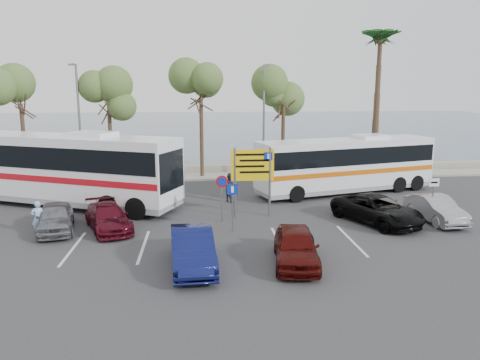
{
  "coord_description": "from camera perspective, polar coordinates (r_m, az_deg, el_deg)",
  "views": [
    {
      "loc": [
        -1.68,
        -20.08,
        6.62
      ],
      "look_at": [
        0.34,
        3.0,
        1.98
      ],
      "focal_mm": 35.0,
      "sensor_mm": 36.0,
      "label": 1
    }
  ],
  "objects": [
    {
      "name": "sign_taxi",
      "position": [
        24.98,
        22.49,
        -1.57
      ],
      "size": [
        0.5,
        0.07,
        2.2
      ],
      "color": "slate",
      "rests_on": "ground"
    },
    {
      "name": "ground",
      "position": [
        21.2,
        -0.22,
        -6.87
      ],
      "size": [
        120.0,
        120.0,
        0.0
      ],
      "primitive_type": "plane",
      "color": "#313133",
      "rests_on": "ground"
    },
    {
      "name": "tree_mid",
      "position": [
        34.08,
        -4.8,
        11.34
      ],
      "size": [
        3.2,
        3.2,
        8.0
      ],
      "color": "#382619",
      "rests_on": "kerb_strip"
    },
    {
      "name": "coach_bus_left",
      "position": [
        28.08,
        -20.7,
        1.03
      ],
      "size": [
        13.56,
        8.14,
        4.23
      ],
      "color": "white",
      "rests_on": "ground"
    },
    {
      "name": "sea",
      "position": [
        80.37,
        -3.82,
        6.57
      ],
      "size": [
        140.0,
        140.0,
        0.0
      ],
      "primitive_type": "plane",
      "color": "#455C6F",
      "rests_on": "ground"
    },
    {
      "name": "seawall",
      "position": [
        36.66,
        -2.31,
        1.38
      ],
      "size": [
        48.0,
        0.8,
        0.6
      ],
      "primitive_type": "cube",
      "color": "gray",
      "rests_on": "ground"
    },
    {
      "name": "pedestrian_near",
      "position": [
        23.06,
        -23.4,
        -4.28
      ],
      "size": [
        0.68,
        0.57,
        1.58
      ],
      "primitive_type": "imported",
      "rotation": [
        0.0,
        0.0,
        3.53
      ],
      "color": "#9CB7E2",
      "rests_on": "ground"
    },
    {
      "name": "street_lamp_right",
      "position": [
        33.98,
        2.94,
        7.9
      ],
      "size": [
        0.45,
        1.15,
        8.01
      ],
      "color": "slate",
      "rests_on": "kerb_strip"
    },
    {
      "name": "car_silver_a",
      "position": [
        23.37,
        -21.59,
        -4.26
      ],
      "size": [
        2.43,
        4.16,
        1.33
      ],
      "primitive_type": "imported",
      "rotation": [
        0.0,
        0.0,
        0.23
      ],
      "color": "slate",
      "rests_on": "ground"
    },
    {
      "name": "suv_black",
      "position": [
        24.0,
        16.39,
        -3.48
      ],
      "size": [
        4.09,
        5.37,
        1.36
      ],
      "primitive_type": "imported",
      "rotation": [
        0.0,
        0.0,
        0.43
      ],
      "color": "black",
      "rests_on": "ground"
    },
    {
      "name": "coach_bus_right",
      "position": [
        30.16,
        12.78,
        1.62
      ],
      "size": [
        11.86,
        5.61,
        3.63
      ],
      "color": "white",
      "rests_on": "ground"
    },
    {
      "name": "palm_tree",
      "position": [
        36.68,
        16.73,
        15.94
      ],
      "size": [
        4.8,
        4.8,
        11.2
      ],
      "color": "#382619",
      "rests_on": "kerb_strip"
    },
    {
      "name": "sign_parking",
      "position": [
        21.54,
        -0.93,
        -2.51
      ],
      "size": [
        0.5,
        0.07,
        2.25
      ],
      "color": "slate",
      "rests_on": "ground"
    },
    {
      "name": "pedestrian_far",
      "position": [
        27.25,
        -1.22,
        -0.9
      ],
      "size": [
        1.01,
        1.05,
        1.7
      ],
      "primitive_type": "imported",
      "rotation": [
        0.0,
        0.0,
        2.2
      ],
      "color": "#32354B",
      "rests_on": "ground"
    },
    {
      "name": "tree_right",
      "position": [
        34.63,
        5.36,
        10.52
      ],
      "size": [
        3.2,
        3.2,
        7.4
      ],
      "color": "#382619",
      "rests_on": "kerb_strip"
    },
    {
      "name": "car_maroon",
      "position": [
        22.81,
        -15.77,
        -4.42
      ],
      "size": [
        3.08,
        4.45,
        1.2
      ],
      "primitive_type": "imported",
      "rotation": [
        0.0,
        0.0,
        0.38
      ],
      "color": "#530D1B",
      "rests_on": "ground"
    },
    {
      "name": "car_blue",
      "position": [
        17.6,
        -5.83,
        -8.32
      ],
      "size": [
        1.85,
        4.48,
        1.44
      ],
      "primitive_type": "imported",
      "rotation": [
        0.0,
        0.0,
        0.07
      ],
      "color": "#10164F",
      "rests_on": "ground"
    },
    {
      "name": "car_red",
      "position": [
        17.96,
        6.84,
        -8.04
      ],
      "size": [
        2.16,
        4.24,
        1.38
      ],
      "primitive_type": "imported",
      "rotation": [
        0.0,
        0.0,
        -0.14
      ],
      "color": "#470C0A",
      "rests_on": "ground"
    },
    {
      "name": "lane_markings",
      "position": [
        20.2,
        -3.24,
        -7.82
      ],
      "size": [
        12.02,
        4.2,
        0.01
      ],
      "primitive_type": null,
      "color": "silver",
      "rests_on": "ground"
    },
    {
      "name": "kerb_strip",
      "position": [
        34.74,
        -2.15,
        0.45
      ],
      "size": [
        44.0,
        2.4,
        0.15
      ],
      "primitive_type": "cube",
      "color": "gray",
      "rests_on": "ground"
    },
    {
      "name": "tree_far_left",
      "position": [
        36.24,
        -25.28,
        9.8
      ],
      "size": [
        3.2,
        3.2,
        7.6
      ],
      "color": "#382619",
      "rests_on": "kerb_strip"
    },
    {
      "name": "sign_no_stop",
      "position": [
        23.04,
        -2.21,
        -1.33
      ],
      "size": [
        0.6,
        0.08,
        2.35
      ],
      "color": "slate",
      "rests_on": "ground"
    },
    {
      "name": "car_silver_b",
      "position": [
        25.25,
        22.75,
        -3.25
      ],
      "size": [
        1.68,
        4.04,
        1.3
      ],
      "primitive_type": "imported",
      "rotation": [
        0.0,
        0.0,
        0.08
      ],
      "color": "#95949A",
      "rests_on": "ground"
    },
    {
      "name": "tree_left",
      "position": [
        34.66,
        -15.76,
        9.89
      ],
      "size": [
        3.2,
        3.2,
        7.2
      ],
      "color": "#382619",
      "rests_on": "kerb_strip"
    },
    {
      "name": "street_lamp_left",
      "position": [
        34.67,
        -19.05,
        7.37
      ],
      "size": [
        0.45,
        1.15,
        8.01
      ],
      "color": "slate",
      "rests_on": "kerb_strip"
    },
    {
      "name": "direction_sign",
      "position": [
        23.8,
        1.54,
        1.18
      ],
      "size": [
        2.2,
        0.12,
        3.6
      ],
      "color": "slate",
      "rests_on": "ground"
    }
  ]
}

